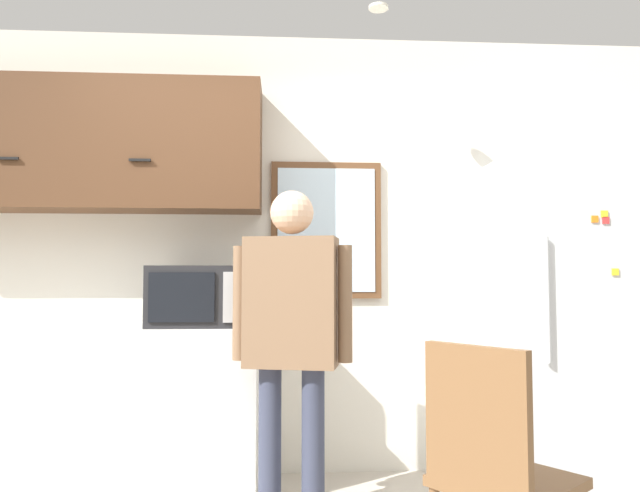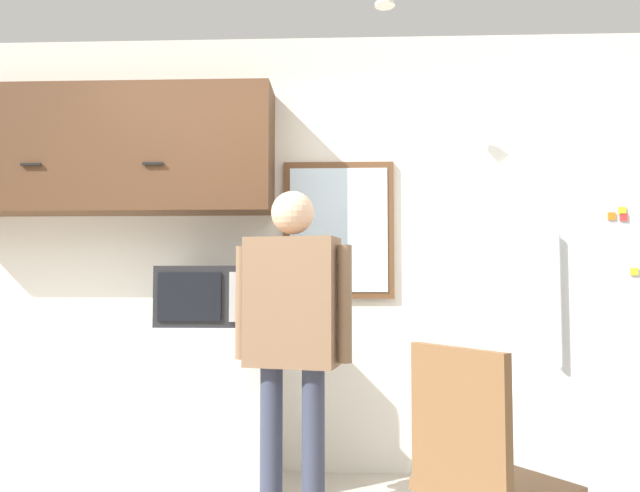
{
  "view_description": "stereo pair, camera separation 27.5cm",
  "coord_description": "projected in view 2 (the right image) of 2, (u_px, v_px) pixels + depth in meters",
  "views": [
    {
      "loc": [
        -0.01,
        -1.8,
        1.18
      ],
      "look_at": [
        0.16,
        0.95,
        1.34
      ],
      "focal_mm": 32.0,
      "sensor_mm": 36.0,
      "label": 1
    },
    {
      "loc": [
        0.26,
        -1.8,
        1.18
      ],
      "look_at": [
        0.16,
        0.95,
        1.34
      ],
      "focal_mm": 32.0,
      "sensor_mm": 36.0,
      "label": 2
    }
  ],
  "objects": [
    {
      "name": "ceiling_light",
      "position": [
        385.0,
        5.0,
        3.13
      ],
      "size": [
        0.11,
        0.11,
        0.01
      ],
      "color": "white"
    },
    {
      "name": "counter",
      "position": [
        90.0,
        404.0,
        3.25
      ],
      "size": [
        2.05,
        0.55,
        0.92
      ],
      "color": "silver",
      "rests_on": "ground_plane"
    },
    {
      "name": "chair",
      "position": [
        480.0,
        468.0,
        2.01
      ],
      "size": [
        0.62,
        0.62,
        0.94
      ],
      "rotation": [
        0.0,
        0.0,
        2.24
      ],
      "color": "brown",
      "rests_on": "ground_plane"
    },
    {
      "name": "person",
      "position": [
        292.0,
        320.0,
        2.77
      ],
      "size": [
        0.58,
        0.31,
        1.61
      ],
      "rotation": [
        0.0,
        0.0,
        -0.21
      ],
      "color": "#33384C",
      "rests_on": "ground_plane"
    },
    {
      "name": "window",
      "position": [
        339.0,
        230.0,
        3.52
      ],
      "size": [
        0.68,
        0.05,
        0.84
      ],
      "color": "brown"
    },
    {
      "name": "refrigerator",
      "position": [
        571.0,
        325.0,
        3.13
      ],
      "size": [
        0.69,
        0.68,
        1.85
      ],
      "color": "silver",
      "rests_on": "ground_plane"
    },
    {
      "name": "upper_cabinets",
      "position": [
        104.0,
        151.0,
        3.46
      ],
      "size": [
        2.05,
        0.33,
        0.76
      ],
      "color": "#51331E"
    },
    {
      "name": "back_wall",
      "position": [
        299.0,
        251.0,
        3.57
      ],
      "size": [
        6.0,
        0.06,
        2.7
      ],
      "color": "silver",
      "rests_on": "ground_plane"
    },
    {
      "name": "microwave",
      "position": [
        206.0,
        296.0,
        3.2
      ],
      "size": [
        0.48,
        0.38,
        0.33
      ],
      "color": "#232326",
      "rests_on": "counter"
    }
  ]
}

